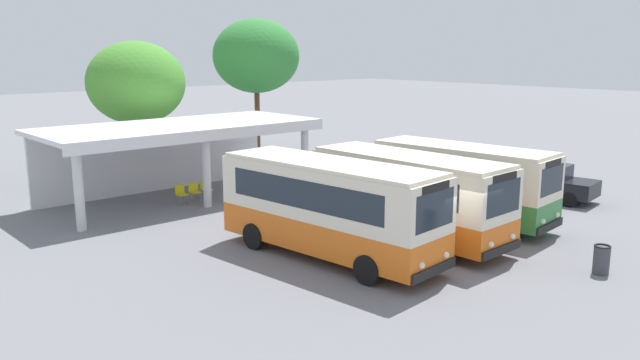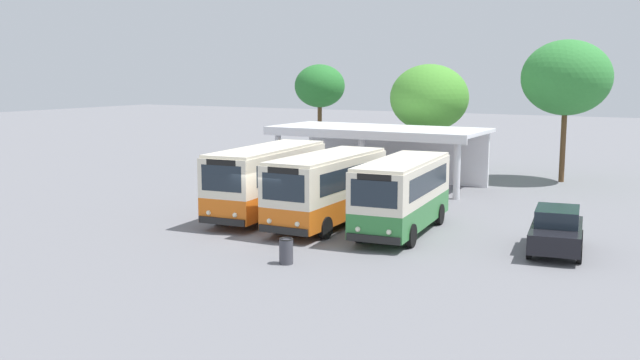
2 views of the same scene
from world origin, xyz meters
name	(u,v)px [view 2 (image 2 of 2)]	position (x,y,z in m)	size (l,w,h in m)	color
ground_plane	(270,234)	(0.00, 0.00, 0.00)	(180.00, 180.00, 0.00)	slate
city_bus_nearest_orange	(267,178)	(-2.12, 3.07, 1.76)	(3.00, 8.21, 3.17)	black
city_bus_second_in_row	(328,186)	(1.24, 2.63, 1.71)	(2.53, 7.64, 3.07)	black
city_bus_middle_cream	(402,192)	(4.60, 2.82, 1.68)	(2.86, 7.39, 3.02)	black
parked_car_flank	(556,230)	(10.75, 2.62, 0.83)	(2.34, 4.35, 1.62)	black
terminal_canopy	(382,140)	(-1.44, 14.32, 2.63)	(12.27, 5.38, 3.40)	silver
waiting_chair_end_by_column	(360,178)	(-2.07, 12.69, 0.52)	(0.46, 0.46, 0.86)	slate
waiting_chair_second_from_end	(370,179)	(-1.41, 12.69, 0.52)	(0.46, 0.46, 0.86)	slate
waiting_chair_middle_seat	(382,179)	(-0.75, 12.79, 0.52)	(0.46, 0.46, 0.86)	slate
roadside_tree_behind_canopy	(429,98)	(-0.54, 19.60, 4.94)	(5.02, 5.02, 7.08)	brown
roadside_tree_east_of_canopy	(566,78)	(7.70, 20.37, 6.22)	(5.24, 5.24, 8.46)	brown
roadside_tree_west_of_canopy	(320,86)	(-9.89, 21.95, 5.55)	(3.68, 3.68, 7.15)	brown
litter_bin_apron	(286,251)	(2.97, -3.53, 0.46)	(0.49, 0.49, 0.90)	#3F3F47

